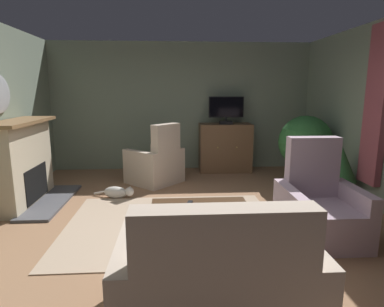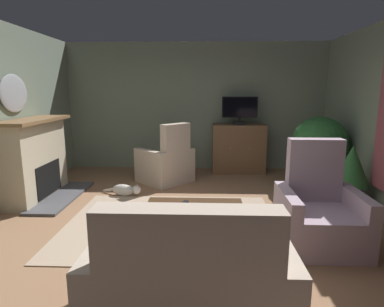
% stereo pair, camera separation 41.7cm
% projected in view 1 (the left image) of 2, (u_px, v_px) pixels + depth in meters
% --- Properties ---
extents(ground_plane, '(6.18, 7.22, 0.04)m').
position_uv_depth(ground_plane, '(191.00, 232.00, 4.06)').
color(ground_plane, '#936B4C').
extents(wall_back, '(6.18, 0.10, 2.74)m').
position_uv_depth(wall_back, '(182.00, 107.00, 7.08)').
color(wall_back, gray).
rests_on(wall_back, ground_plane).
extents(curtain_panel_far, '(0.10, 0.44, 2.30)m').
position_uv_depth(curtain_panel_far, '(376.00, 106.00, 4.65)').
color(curtain_panel_far, '#A34C56').
extents(rug_central, '(2.75, 2.18, 0.01)m').
position_uv_depth(rug_central, '(172.00, 225.00, 4.22)').
color(rug_central, tan).
rests_on(rug_central, ground_plane).
extents(fireplace, '(0.89, 1.60, 1.30)m').
position_uv_depth(fireplace, '(22.00, 165.00, 4.92)').
color(fireplace, '#4C4C51').
rests_on(fireplace, ground_plane).
extents(tv_cabinet, '(1.10, 0.57, 1.03)m').
position_uv_depth(tv_cabinet, '(225.00, 148.00, 6.96)').
color(tv_cabinet, '#4A3523').
rests_on(tv_cabinet, ground_plane).
extents(television, '(0.73, 0.20, 0.57)m').
position_uv_depth(television, '(226.00, 109.00, 6.75)').
color(television, black).
rests_on(television, tv_cabinet).
extents(coffee_table, '(1.11, 0.59, 0.45)m').
position_uv_depth(coffee_table, '(200.00, 210.00, 3.65)').
color(coffee_table, '#422B19').
rests_on(coffee_table, ground_plane).
extents(tv_remote, '(0.10, 0.18, 0.02)m').
position_uv_depth(tv_remote, '(189.00, 204.00, 3.69)').
color(tv_remote, black).
rests_on(tv_remote, coffee_table).
extents(sofa_floral, '(1.49, 0.92, 1.03)m').
position_uv_depth(sofa_floral, '(217.00, 283.00, 2.38)').
color(sofa_floral, '#C6B29E').
rests_on(sofa_floral, ground_plane).
extents(armchair_facing_sofa, '(1.17, 1.17, 1.14)m').
position_uv_depth(armchair_facing_sofa, '(156.00, 164.00, 6.08)').
color(armchair_facing_sofa, '#C6B29E').
rests_on(armchair_facing_sofa, ground_plane).
extents(armchair_beside_cabinet, '(0.89, 0.86, 1.18)m').
position_uv_depth(armchair_beside_cabinet, '(319.00, 209.00, 3.79)').
color(armchair_beside_cabinet, '#AD93A3').
rests_on(armchair_beside_cabinet, ground_plane).
extents(potted_plant_leafy_by_curtain, '(0.54, 0.54, 0.93)m').
position_uv_depth(potted_plant_leafy_by_curtain, '(339.00, 168.00, 5.10)').
color(potted_plant_leafy_by_curtain, '#3D4C5B').
rests_on(potted_plant_leafy_by_curtain, ground_plane).
extents(potted_plant_small_fern_corner, '(0.98, 0.98, 1.28)m').
position_uv_depth(potted_plant_small_fern_corner, '(305.00, 143.00, 5.96)').
color(potted_plant_small_fern_corner, slate).
rests_on(potted_plant_small_fern_corner, ground_plane).
extents(cat, '(0.69, 0.31, 0.21)m').
position_uv_depth(cat, '(118.00, 192.00, 5.25)').
color(cat, beige).
rests_on(cat, ground_plane).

